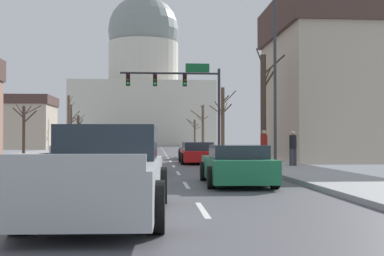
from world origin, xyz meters
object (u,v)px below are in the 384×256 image
object	(u,v)px
sedan_oncoming_01	(88,146)
street_lamp_right	(269,64)
sedan_oncoming_00	(66,148)
signal_gantry	(184,89)
pickup_truck_near_04	(105,175)
sedan_near_00	(195,151)
sedan_oncoming_03	(130,144)
sedan_oncoming_02	(123,145)
sedan_near_02	(133,159)
sedan_near_01	(198,154)
bicycle_parked	(247,155)
sedan_near_03	(236,166)
pedestrian_01	(293,146)
pedestrian_00	(264,146)

from	to	relation	value
sedan_oncoming_01	street_lamp_right	bearing A→B (deg)	-69.17
street_lamp_right	sedan_oncoming_00	bearing A→B (deg)	121.83
signal_gantry	sedan_oncoming_00	size ratio (longest dim) A/B	1.76
pickup_truck_near_04	sedan_near_00	bearing A→B (deg)	81.49
street_lamp_right	sedan_oncoming_03	distance (m)	58.08
pickup_truck_near_04	sedan_oncoming_01	bearing A→B (deg)	98.08
signal_gantry	sedan_oncoming_01	distance (m)	21.71
sedan_near_00	sedan_oncoming_00	distance (m)	14.78
sedan_oncoming_00	sedan_oncoming_01	bearing A→B (deg)	89.26
signal_gantry	sedan_oncoming_02	bearing A→B (deg)	102.14
street_lamp_right	sedan_oncoming_01	world-z (taller)	street_lamp_right
sedan_near_02	sedan_near_01	bearing A→B (deg)	64.18
sedan_oncoming_01	bicycle_parked	size ratio (longest dim) A/B	2.64
sedan_oncoming_00	sedan_near_00	bearing A→B (deg)	-43.83
sedan_oncoming_01	bicycle_parked	world-z (taller)	sedan_oncoming_01
sedan_near_00	sedan_near_03	world-z (taller)	sedan_near_03
sedan_oncoming_03	pedestrian_01	world-z (taller)	pedestrian_01
signal_gantry	sedan_near_00	size ratio (longest dim) A/B	1.69
street_lamp_right	sedan_oncoming_03	xyz separation A→B (m)	(-9.53, 57.13, -4.35)
street_lamp_right	sedan_near_03	distance (m)	9.25
sedan_oncoming_00	bicycle_parked	size ratio (longest dim) A/B	2.54
sedan_near_00	signal_gantry	bearing A→B (deg)	95.73
sedan_oncoming_00	bicycle_parked	xyz separation A→B (m)	(13.02, -17.03, -0.10)
street_lamp_right	pickup_truck_near_04	xyz separation A→B (m)	(-6.31, -13.48, -4.19)
sedan_oncoming_00	pedestrian_01	bearing A→B (deg)	-55.95
sedan_near_01	pedestrian_00	world-z (taller)	pedestrian_00
sedan_oncoming_02	pickup_truck_near_04	bearing A→B (deg)	-86.63
sedan_oncoming_01	sedan_near_03	bearing A→B (deg)	-76.31
street_lamp_right	sedan_near_00	xyz separation A→B (m)	(-2.62, 11.16, -4.37)
sedan_near_01	sedan_oncoming_02	bearing A→B (deg)	99.34
sedan_near_03	sedan_oncoming_00	size ratio (longest dim) A/B	1.00
pedestrian_01	sedan_oncoming_01	bearing A→B (deg)	112.50
pedestrian_00	sedan_oncoming_01	bearing A→B (deg)	111.09
pickup_truck_near_04	pedestrian_01	bearing A→B (deg)	61.21
street_lamp_right	bicycle_parked	xyz separation A→B (m)	(-0.26, 4.37, -4.45)
sedan_near_01	sedan_near_00	bearing A→B (deg)	86.83
pedestrian_01	pickup_truck_near_04	bearing A→B (deg)	-118.79
street_lamp_right	sedan_near_03	world-z (taller)	street_lamp_right
sedan_near_03	pedestrian_01	size ratio (longest dim) A/B	2.70
street_lamp_right	pedestrian_00	distance (m)	3.93
signal_gantry	sedan_oncoming_03	bearing A→B (deg)	98.86
street_lamp_right	sedan_oncoming_02	distance (m)	48.63
sedan_oncoming_03	sedan_oncoming_00	bearing A→B (deg)	-96.00
bicycle_parked	sedan_oncoming_01	bearing A→B (deg)	113.12
sedan_oncoming_00	pedestrian_00	distance (m)	24.51
sedan_near_01	sedan_oncoming_02	world-z (taller)	sedan_near_01
sedan_near_02	sedan_oncoming_00	world-z (taller)	sedan_oncoming_00
sedan_near_00	pedestrian_01	bearing A→B (deg)	-71.31
signal_gantry	sedan_oncoming_00	world-z (taller)	signal_gantry
sedan_near_00	sedan_near_01	distance (m)	5.95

